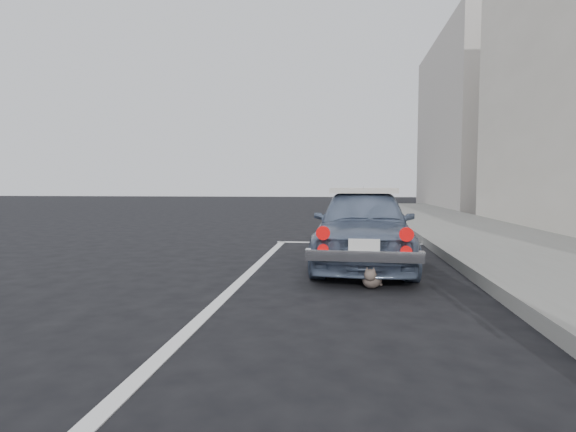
% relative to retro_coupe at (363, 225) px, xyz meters
% --- Properties ---
extents(ground, '(80.00, 80.00, 0.00)m').
position_rel_retro_coupe_xyz_m(ground, '(-0.57, -4.14, -0.57)').
color(ground, black).
rests_on(ground, ground).
extents(building_far, '(3.50, 10.00, 8.00)m').
position_rel_retro_coupe_xyz_m(building_far, '(5.78, 15.86, 3.43)').
color(building_far, beige).
rests_on(building_far, ground).
extents(pline_front, '(3.00, 0.12, 0.01)m').
position_rel_retro_coupe_xyz_m(pline_front, '(-0.07, 2.36, -0.56)').
color(pline_front, silver).
rests_on(pline_front, ground).
extents(pline_side, '(0.12, 7.00, 0.01)m').
position_rel_retro_coupe_xyz_m(pline_side, '(-1.47, -1.14, -0.56)').
color(pline_side, silver).
rests_on(pline_side, ground).
extents(retro_coupe, '(1.44, 3.33, 1.12)m').
position_rel_retro_coupe_xyz_m(retro_coupe, '(0.00, 0.00, 0.00)').
color(retro_coupe, slate).
rests_on(retro_coupe, ground).
extents(cat, '(0.28, 0.48, 0.26)m').
position_rel_retro_coupe_xyz_m(cat, '(0.03, -1.46, -0.45)').
color(cat, brown).
rests_on(cat, ground).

